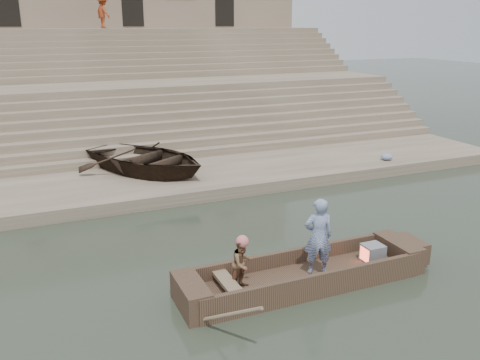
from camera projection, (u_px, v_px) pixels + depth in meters
ground at (152, 323)px, 9.66m from camera, size 120.00×120.00×0.00m
lower_landing at (93, 191)px, 16.63m from camera, size 32.00×4.00×0.40m
mid_landing at (68, 118)px, 22.86m from camera, size 32.00×3.00×2.80m
upper_landing at (54, 76)px, 28.66m from camera, size 32.00×3.00×5.20m
ghat_steps at (64, 104)px, 24.23m from camera, size 32.00×11.00×5.20m
building_wall at (44, 21)px, 31.29m from camera, size 32.00×5.07×11.20m
main_rowboat at (303, 280)px, 11.04m from camera, size 5.00×1.30×0.22m
rowboat_trim at (312, 270)px, 11.06m from camera, size 6.04×2.63×1.77m
standing_man at (318, 237)px, 10.87m from camera, size 0.72×0.56×1.73m
rowing_man at (242, 263)px, 10.35m from camera, size 0.65×0.58×1.10m
television at (372, 253)px, 11.63m from camera, size 0.46×0.42×0.40m
beached_rowboat at (147, 159)px, 17.87m from camera, size 5.55×5.97×1.01m
pedestrian at (103, 12)px, 28.70m from camera, size 1.00×1.27×1.72m
cloth_bundles at (264, 163)px, 18.75m from camera, size 9.99×2.55×0.26m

